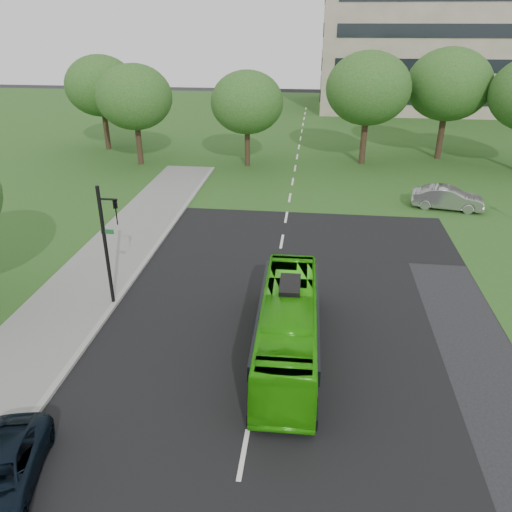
# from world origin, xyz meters

# --- Properties ---
(ground) EXTENTS (160.00, 160.00, 0.00)m
(ground) POSITION_xyz_m (0.00, 0.00, 0.00)
(ground) COLOR black
(ground) RESTS_ON ground
(street_surfaces) EXTENTS (120.00, 120.00, 0.15)m
(street_surfaces) POSITION_xyz_m (-0.38, 22.75, 0.03)
(street_surfaces) COLOR black
(street_surfaces) RESTS_ON ground
(office_building) EXTENTS (40.10, 20.10, 25.00)m
(office_building) POSITION_xyz_m (21.96, 61.96, 12.50)
(office_building) COLOR gray
(office_building) RESTS_ON ground
(tree_park_a) EXTENTS (6.45, 6.45, 8.57)m
(tree_park_a) POSITION_xyz_m (-13.90, 25.77, 5.81)
(tree_park_a) COLOR black
(tree_park_a) RESTS_ON ground
(tree_park_b) EXTENTS (6.17, 6.17, 8.09)m
(tree_park_b) POSITION_xyz_m (-4.28, 26.40, 5.45)
(tree_park_b) COLOR black
(tree_park_b) RESTS_ON ground
(tree_park_c) EXTENTS (7.20, 7.20, 9.57)m
(tree_park_c) POSITION_xyz_m (5.89, 28.36, 6.49)
(tree_park_c) COLOR black
(tree_park_c) RESTS_ON ground
(tree_park_d) EXTENTS (7.37, 7.37, 9.75)m
(tree_park_d) POSITION_xyz_m (13.10, 31.06, 6.60)
(tree_park_d) COLOR black
(tree_park_d) RESTS_ON ground
(tree_park_f) EXTENTS (6.67, 6.67, 8.90)m
(tree_park_f) POSITION_xyz_m (-19.01, 30.95, 6.05)
(tree_park_f) COLOR black
(tree_park_f) RESTS_ON ground
(bus) EXTENTS (2.27, 9.03, 2.50)m
(bus) POSITION_xyz_m (1.00, -0.80, 1.25)
(bus) COLOR #2CAF0C
(bus) RESTS_ON ground
(sedan) EXTENTS (4.92, 2.45, 1.55)m
(sedan) POSITION_xyz_m (10.87, 17.00, 0.78)
(sedan) COLOR #9F9EA3
(sedan) RESTS_ON ground
(suv) EXTENTS (2.92, 4.65, 1.20)m
(suv) POSITION_xyz_m (-6.50, -8.00, 0.60)
(suv) COLOR black
(suv) RESTS_ON ground
(traffic_light) EXTENTS (0.92, 0.28, 5.68)m
(traffic_light) POSITION_xyz_m (-7.02, 2.00, 3.33)
(traffic_light) COLOR black
(traffic_light) RESTS_ON ground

